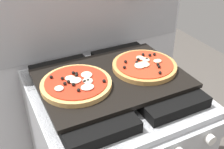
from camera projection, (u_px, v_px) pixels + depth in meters
name	position (u px, v px, depth m)	size (l,w,h in m)	color
kitchen_backsplash	(82.00, 66.00, 1.36)	(1.10, 0.09, 1.55)	silver
baking_tray	(112.00, 79.00, 1.04)	(0.54, 0.38, 0.02)	black
pizza_left	(77.00, 84.00, 0.97)	(0.25, 0.25, 0.03)	tan
pizza_right	(145.00, 66.00, 1.08)	(0.25, 0.25, 0.03)	#C18947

